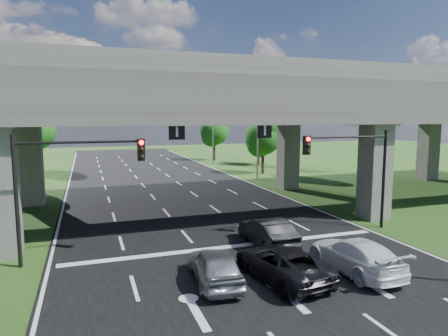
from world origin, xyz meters
TOP-DOWN VIEW (x-y plane):
  - ground at (0.00, 0.00)m, footprint 160.00×160.00m
  - road at (0.00, 10.00)m, footprint 18.00×120.00m
  - overpass at (0.00, 12.00)m, footprint 80.00×15.00m
  - signal_right at (7.82, 3.94)m, footprint 5.76×0.54m
  - signal_left at (-7.82, 3.94)m, footprint 5.76×0.54m
  - streetlight_far at (10.10, 24.00)m, footprint 3.38×0.25m
  - streetlight_beyond at (10.10, 40.00)m, footprint 3.38×0.25m
  - tree_left_near at (-13.95, 26.00)m, footprint 4.50×4.50m
  - tree_left_far at (-12.95, 42.00)m, footprint 4.80×4.80m
  - tree_right_near at (13.05, 28.00)m, footprint 4.20×4.20m
  - tree_right_mid at (16.05, 36.00)m, footprint 3.91×3.90m
  - tree_right_far at (12.05, 44.00)m, footprint 4.50×4.50m
  - car_silver at (-2.22, -0.58)m, footprint 2.07×4.36m
  - car_dark at (1.80, 3.00)m, footprint 1.62×4.51m
  - car_white at (3.92, -1.41)m, footprint 2.20×5.07m
  - car_trailing at (0.50, -1.16)m, footprint 2.93×5.22m

SIDE VIEW (x-z plane):
  - ground at x=0.00m, z-range 0.00..0.00m
  - road at x=0.00m, z-range 0.00..0.03m
  - car_trailing at x=0.50m, z-range 0.03..1.41m
  - car_silver at x=-2.22m, z-range 0.03..1.47m
  - car_white at x=3.92m, z-range 0.03..1.48m
  - car_dark at x=1.80m, z-range 0.03..1.51m
  - tree_right_mid at x=16.05m, z-range 0.79..7.55m
  - signal_right at x=7.82m, z-range 1.19..7.19m
  - signal_left at x=-7.82m, z-range 1.19..7.19m
  - tree_right_near at x=13.05m, z-range 0.86..8.14m
  - tree_left_near at x=-13.95m, z-range 0.92..8.72m
  - tree_right_far at x=12.05m, z-range 0.92..8.72m
  - tree_left_far at x=-12.95m, z-range 0.98..9.30m
  - streetlight_far at x=10.10m, z-range 0.85..10.85m
  - streetlight_beyond at x=10.10m, z-range 0.85..10.85m
  - overpass at x=0.00m, z-range 2.92..12.92m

